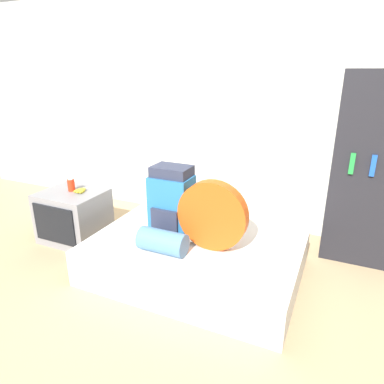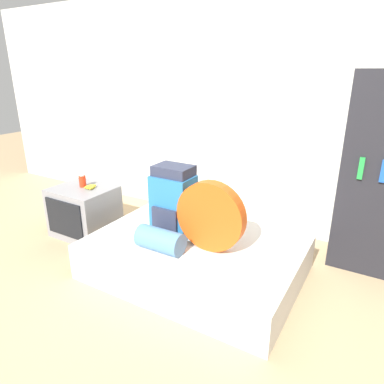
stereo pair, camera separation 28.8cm
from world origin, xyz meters
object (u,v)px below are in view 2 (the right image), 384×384
Objects in this scene: backpack at (173,202)px; sleeping_roll at (160,240)px; television at (84,211)px; canister at (82,181)px; tent_bag at (211,216)px.

sleeping_roll is at bearing -75.90° from backpack.
television is (-1.29, 0.36, -0.15)m from sleeping_roll.
sleeping_roll is at bearing -16.90° from canister.
tent_bag is 1.47× the size of sleeping_roll.
television is at bearing 175.87° from tent_bag.
tent_bag is 1.67m from television.
television reaches higher than sleeping_roll.
backpack is 1.23m from canister.
tent_bag reaches higher than television.
television is (-1.21, 0.03, -0.37)m from backpack.
backpack reaches higher than tent_bag.
tent_bag is 0.93× the size of television.
tent_bag reaches higher than canister.
sleeping_roll is (-0.34, -0.24, -0.20)m from tent_bag.
sleeping_roll is 0.63× the size of television.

